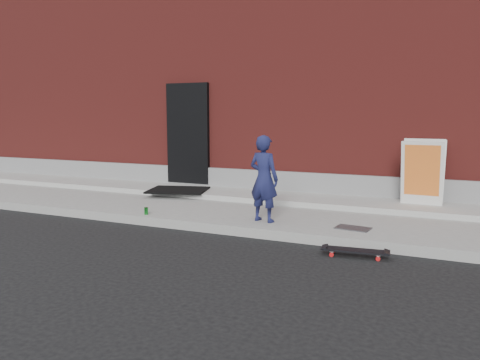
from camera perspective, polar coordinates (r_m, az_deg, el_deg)
The scene contains 10 objects.
ground at distance 7.09m, azimuth -0.04°, elevation -6.91°, with size 80.00×80.00×0.00m, color black.
sidewalk at distance 8.43m, azimuth 4.13°, elevation -4.02°, with size 20.00×3.00×0.15m, color gray.
apron at distance 9.24m, azimuth 6.04°, elevation -2.19°, with size 20.00×1.20×0.10m, color #999994.
building at distance 13.56m, azimuth 12.31°, elevation 10.62°, with size 20.00×8.10×5.00m.
child at distance 7.30m, azimuth 2.93°, elevation 0.16°, with size 0.50×0.33×1.36m, color #191D47.
skateboard at distance 6.27m, azimuth 13.85°, elevation -8.40°, with size 0.85×0.30×0.09m.
pizza_sign at distance 8.88m, azimuth 21.42°, elevation 0.98°, with size 0.72×0.84×1.15m.
soda_can at distance 8.06m, azimuth -11.37°, elevation -3.72°, with size 0.07×0.07×0.12m, color #1B8A29.
doormat at distance 9.83m, azimuth -7.55°, elevation -1.22°, with size 1.17×0.95×0.03m, color black.
utility_plate at distance 7.14m, azimuth 13.61°, elevation -5.72°, with size 0.49×0.32×0.01m, color #4B4C50.
Camera 1 is at (2.79, -6.26, 1.81)m, focal length 35.00 mm.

